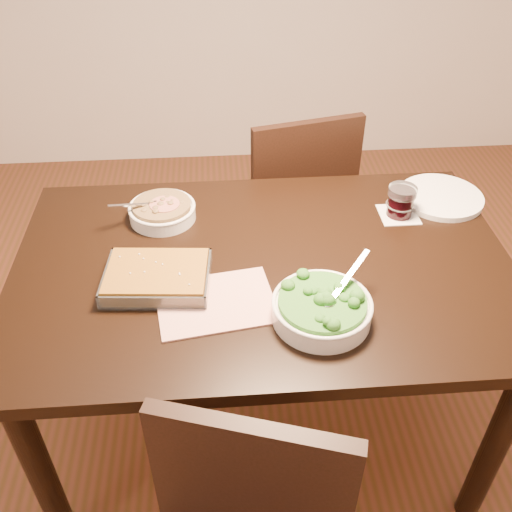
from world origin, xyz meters
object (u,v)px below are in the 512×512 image
at_px(table, 263,288).
at_px(dinner_plate, 441,197).
at_px(broccoli_bowl, 322,308).
at_px(baking_dish, 157,277).
at_px(chair_far, 294,200).
at_px(wine_tumbler, 401,201).
at_px(stew_bowl, 162,210).

height_order(table, dinner_plate, dinner_plate).
distance_m(broccoli_bowl, dinner_plate, 0.70).
xyz_separation_m(table, baking_dish, (-0.29, -0.07, 0.12)).
xyz_separation_m(table, chair_far, (0.19, 0.69, -0.16)).
bearing_deg(broccoli_bowl, chair_far, 86.16).
relative_size(table, wine_tumbler, 14.53).
distance_m(broccoli_bowl, wine_tumbler, 0.53).
bearing_deg(dinner_plate, baking_dish, -158.66).
relative_size(wine_tumbler, chair_far, 0.11).
bearing_deg(wine_tumbler, stew_bowl, 176.97).
distance_m(baking_dish, dinner_plate, 0.96).
distance_m(stew_bowl, broccoli_bowl, 0.63).
bearing_deg(table, broccoli_bowl, -61.58).
distance_m(table, wine_tumbler, 0.51).
bearing_deg(dinner_plate, table, -155.09).
relative_size(table, stew_bowl, 6.48).
xyz_separation_m(stew_bowl, baking_dish, (0.00, -0.31, -0.00)).
relative_size(stew_bowl, chair_far, 0.24).
height_order(stew_bowl, chair_far, chair_far).
height_order(baking_dish, chair_far, chair_far).
bearing_deg(broccoli_bowl, stew_bowl, 131.55).
height_order(table, stew_bowl, stew_bowl).
bearing_deg(dinner_plate, stew_bowl, -177.54).
height_order(wine_tumbler, dinner_plate, wine_tumbler).
relative_size(broccoli_bowl, wine_tumbler, 2.59).
height_order(baking_dish, wine_tumbler, wine_tumbler).
relative_size(table, dinner_plate, 5.26).
height_order(broccoli_bowl, dinner_plate, broccoli_bowl).
bearing_deg(baking_dish, broccoli_bowl, -16.32).
distance_m(broccoli_bowl, chair_far, 0.97).
relative_size(broccoli_bowl, baking_dish, 0.85).
bearing_deg(baking_dish, wine_tumbler, 25.13).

